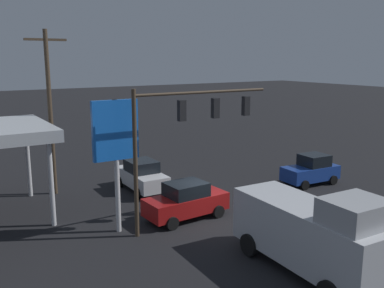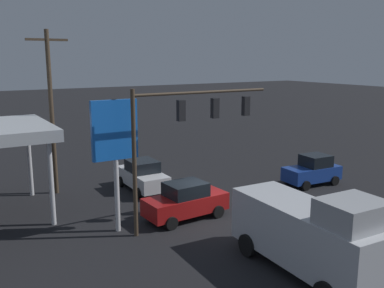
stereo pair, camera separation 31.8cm
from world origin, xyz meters
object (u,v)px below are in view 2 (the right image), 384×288
sedan_far (186,201)px  utility_pole (51,109)px  sedan_waiting (143,175)px  delivery_truck (310,233)px  hatchback_crossing (313,170)px  price_sign (115,137)px  traffic_signal_assembly (187,123)px

sedan_far → utility_pole: bearing=-61.8°
sedan_waiting → delivery_truck: size_ratio=0.64×
delivery_truck → sedan_waiting: bearing=-173.6°
sedan_waiting → hatchback_crossing: hatchback_crossing is taller
utility_pole → price_sign: size_ratio=1.55×
price_sign → hatchback_crossing: (-13.95, -0.71, -3.69)m
traffic_signal_assembly → delivery_truck: size_ratio=1.10×
utility_pole → sedan_far: 10.09m
utility_pole → price_sign: (-1.08, 7.57, -0.60)m
sedan_far → hatchback_crossing: (-10.29, -0.96, -0.00)m
sedan_far → hatchback_crossing: 10.33m
utility_pole → sedan_far: utility_pole is taller
price_sign → sedan_waiting: (-3.78, -5.36, -3.68)m
utility_pole → hatchback_crossing: size_ratio=2.53×
price_sign → sedan_far: 5.20m
traffic_signal_assembly → sedan_waiting: traffic_signal_assembly is taller
hatchback_crossing → sedan_waiting: bearing=-20.7°
delivery_truck → hatchback_crossing: bearing=135.0°
utility_pole → delivery_truck: bearing=110.7°
sedan_waiting → delivery_truck: 13.23m
sedan_waiting → delivery_truck: (-0.97, 13.17, 0.74)m
hatchback_crossing → delivery_truck: (9.20, 8.52, 0.75)m
price_sign → delivery_truck: (-4.75, 7.81, -2.94)m
hatchback_crossing → delivery_truck: size_ratio=0.57×
utility_pole → sedan_far: (-4.74, 7.82, -4.28)m
utility_pole → hatchback_crossing: utility_pole is taller
hatchback_crossing → delivery_truck: bearing=46.7°
utility_pole → delivery_truck: size_ratio=1.44×
traffic_signal_assembly → delivery_truck: traffic_signal_assembly is taller
sedan_far → hatchback_crossing: bearing=-177.7°
traffic_signal_assembly → sedan_far: bearing=-114.7°
price_sign → sedan_far: size_ratio=1.42×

